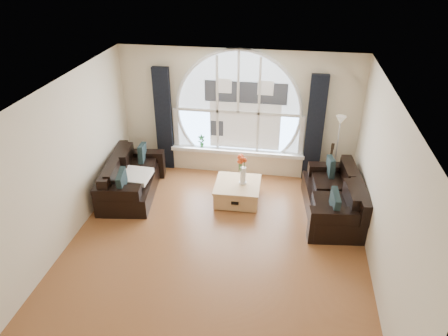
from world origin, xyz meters
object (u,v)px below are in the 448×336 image
sofa_right (333,196)px  coffee_chest (237,191)px  vase_flowers (243,166)px  guitar (330,165)px  potted_plant (202,141)px  sofa_left (132,177)px  floor_lamp (336,154)px

sofa_right → coffee_chest: bearing=168.0°
vase_flowers → guitar: size_ratio=0.66×
guitar → potted_plant: size_ratio=3.69×
guitar → potted_plant: bearing=-175.2°
vase_flowers → potted_plant: 1.54m
sofa_left → coffee_chest: bearing=-5.0°
potted_plant → guitar: bearing=-7.0°
sofa_right → coffee_chest: (-1.81, 0.18, -0.19)m
sofa_right → potted_plant: bearing=148.0°
sofa_right → vase_flowers: bearing=166.7°
sofa_left → vase_flowers: 2.26m
sofa_right → sofa_left: bearing=172.6°
guitar → potted_plant: guitar is taller
sofa_left → sofa_right: size_ratio=0.94×
guitar → potted_plant: 2.77m
potted_plant → coffee_chest: bearing=-50.3°
floor_lamp → potted_plant: size_ratio=5.57×
coffee_chest → potted_plant: bearing=128.5°
sofa_left → floor_lamp: 4.12m
sofa_right → vase_flowers: 1.77m
coffee_chest → guitar: guitar is taller
sofa_left → guitar: size_ratio=1.64×
sofa_right → floor_lamp: size_ratio=1.15×
sofa_right → floor_lamp: 1.06m
sofa_right → guitar: bearing=85.4°
coffee_chest → sofa_right: bearing=-6.8°
sofa_left → guitar: (3.91, 0.92, 0.13)m
sofa_left → potted_plant: (1.17, 1.26, 0.29)m
vase_flowers → floor_lamp: (1.78, 0.77, 0.02)m
coffee_chest → floor_lamp: (1.88, 0.80, 0.59)m
sofa_left → coffee_chest: (2.13, 0.11, -0.19)m
sofa_right → guitar: 1.00m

